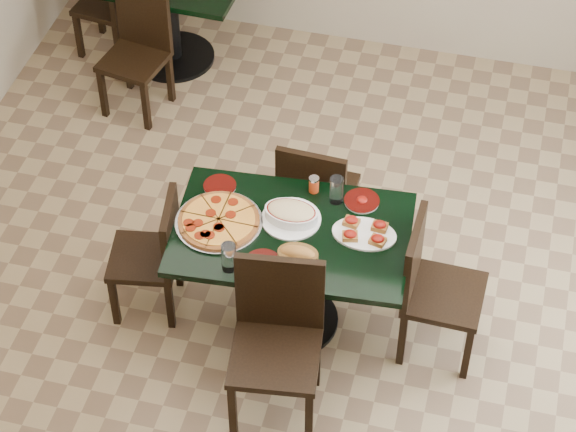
% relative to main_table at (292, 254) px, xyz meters
% --- Properties ---
extents(floor, '(5.50, 5.50, 0.00)m').
position_rel_main_table_xyz_m(floor, '(0.02, 0.01, -0.57)').
color(floor, '#8D7751').
rests_on(floor, ground).
extents(room_shell, '(5.50, 5.50, 5.50)m').
position_rel_main_table_xyz_m(room_shell, '(1.05, 1.74, 0.60)').
color(room_shell, silver).
rests_on(room_shell, floor).
extents(main_table, '(1.33, 0.91, 0.75)m').
position_rel_main_table_xyz_m(main_table, '(0.00, 0.00, 0.00)').
color(main_table, black).
rests_on(main_table, floor).
extents(chair_far, '(0.43, 0.43, 0.88)m').
position_rel_main_table_xyz_m(chair_far, '(-0.00, 0.58, -0.08)').
color(chair_far, black).
rests_on(chair_far, floor).
extents(chair_near, '(0.51, 0.51, 0.98)m').
position_rel_main_table_xyz_m(chair_near, '(0.06, -0.53, -0.01)').
color(chair_near, black).
rests_on(chair_near, floor).
extents(chair_right, '(0.43, 0.43, 0.90)m').
position_rel_main_table_xyz_m(chair_right, '(0.77, 0.04, -0.06)').
color(chair_right, black).
rests_on(chair_right, floor).
extents(chair_left, '(0.44, 0.44, 0.82)m').
position_rel_main_table_xyz_m(chair_left, '(-0.77, -0.06, -0.12)').
color(chair_left, black).
rests_on(chair_left, floor).
extents(back_chair_near, '(0.46, 0.46, 0.85)m').
position_rel_main_table_xyz_m(back_chair_near, '(-1.49, 1.69, -0.09)').
color(back_chair_near, black).
rests_on(back_chair_near, floor).
extents(back_chair_left, '(0.43, 0.43, 0.82)m').
position_rel_main_table_xyz_m(back_chair_left, '(-1.86, 2.19, -0.12)').
color(back_chair_left, black).
rests_on(back_chair_left, floor).
extents(pepperoni_pizza, '(0.47, 0.47, 0.04)m').
position_rel_main_table_xyz_m(pepperoni_pizza, '(-0.39, -0.04, 0.20)').
color(pepperoni_pizza, '#B9B8C0').
rests_on(pepperoni_pizza, main_table).
extents(lasagna_casserole, '(0.32, 0.32, 0.09)m').
position_rel_main_table_xyz_m(lasagna_casserole, '(-0.02, 0.08, 0.23)').
color(lasagna_casserole, white).
rests_on(lasagna_casserole, main_table).
extents(bread_basket, '(0.22, 0.15, 0.09)m').
position_rel_main_table_xyz_m(bread_basket, '(0.08, -0.20, 0.22)').
color(bread_basket, brown).
rests_on(bread_basket, main_table).
extents(bruschetta_platter, '(0.35, 0.25, 0.05)m').
position_rel_main_table_xyz_m(bruschetta_platter, '(0.38, 0.07, 0.21)').
color(bruschetta_platter, white).
rests_on(bruschetta_platter, main_table).
extents(side_plate_near, '(0.20, 0.20, 0.02)m').
position_rel_main_table_xyz_m(side_plate_near, '(-0.09, -0.27, 0.19)').
color(side_plate_near, white).
rests_on(side_plate_near, main_table).
extents(side_plate_far_r, '(0.20, 0.20, 0.03)m').
position_rel_main_table_xyz_m(side_plate_far_r, '(0.32, 0.31, 0.19)').
color(side_plate_far_r, white).
rests_on(side_plate_far_r, main_table).
extents(side_plate_far_l, '(0.18, 0.18, 0.02)m').
position_rel_main_table_xyz_m(side_plate_far_l, '(-0.47, 0.23, 0.19)').
color(side_plate_far_l, white).
rests_on(side_plate_far_l, main_table).
extents(napkin_setting, '(0.18, 0.18, 0.01)m').
position_rel_main_table_xyz_m(napkin_setting, '(-0.11, -0.32, 0.18)').
color(napkin_setting, white).
rests_on(napkin_setting, main_table).
extents(water_glass_a, '(0.08, 0.08, 0.16)m').
position_rel_main_table_xyz_m(water_glass_a, '(0.18, 0.29, 0.26)').
color(water_glass_a, white).
rests_on(water_glass_a, main_table).
extents(water_glass_b, '(0.08, 0.08, 0.17)m').
position_rel_main_table_xyz_m(water_glass_b, '(-0.25, -0.33, 0.27)').
color(water_glass_b, white).
rests_on(water_glass_b, main_table).
extents(pepper_shaker, '(0.06, 0.06, 0.10)m').
position_rel_main_table_xyz_m(pepper_shaker, '(0.04, 0.33, 0.23)').
color(pepper_shaker, red).
rests_on(pepper_shaker, main_table).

